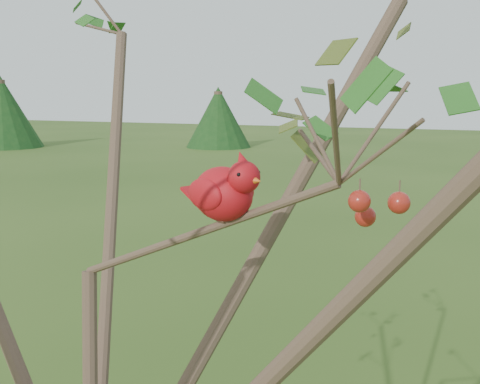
# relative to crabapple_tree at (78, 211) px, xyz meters

# --- Properties ---
(crabapple_tree) EXTENTS (2.35, 2.05, 2.95)m
(crabapple_tree) POSITION_rel_crabapple_tree_xyz_m (0.00, 0.00, 0.00)
(crabapple_tree) COLOR #473226
(crabapple_tree) RESTS_ON ground
(cardinal) EXTENTS (0.22, 0.15, 0.16)m
(cardinal) POSITION_rel_crabapple_tree_xyz_m (0.29, 0.09, 0.05)
(cardinal) COLOR red
(cardinal) RESTS_ON ground
(distant_trees) EXTENTS (39.68, 12.01, 3.15)m
(distant_trees) POSITION_rel_crabapple_tree_xyz_m (-3.61, 22.87, -0.67)
(distant_trees) COLOR #473226
(distant_trees) RESTS_ON ground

